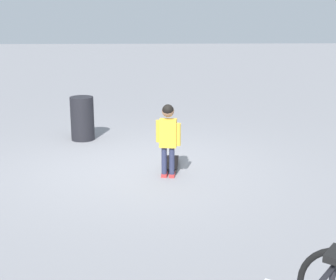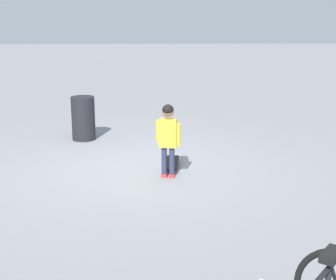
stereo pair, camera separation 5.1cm
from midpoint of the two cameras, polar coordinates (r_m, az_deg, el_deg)
ground_plane at (r=7.64m, az=-3.79°, el=-3.16°), size 50.00×50.00×0.00m
child_person at (r=7.03m, az=0.21°, el=0.84°), size 0.26×0.34×1.06m
skateboard at (r=7.66m, az=0.63°, el=-2.60°), size 0.72×0.25×0.07m
trash_bin at (r=9.25m, az=-9.41°, el=2.44°), size 0.42×0.42×0.79m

